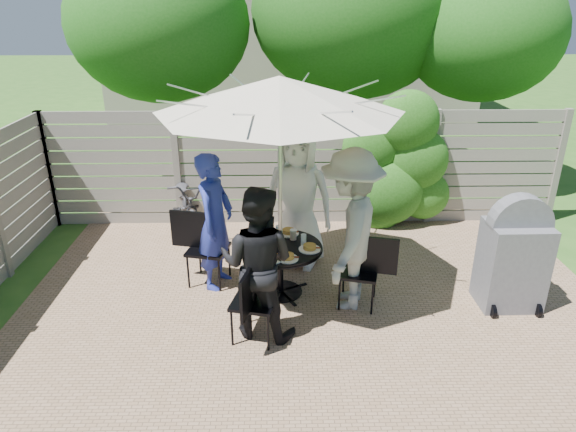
{
  "coord_description": "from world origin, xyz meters",
  "views": [
    {
      "loc": [
        -0.42,
        -4.68,
        3.39
      ],
      "look_at": [
        -0.31,
        1.02,
        0.96
      ],
      "focal_mm": 32.0,
      "sensor_mm": 36.0,
      "label": 1
    }
  ],
  "objects_px": {
    "umbrella": "(279,94)",
    "bbq_grill": "(513,257)",
    "plate_right": "(310,248)",
    "coffee_cup": "(293,235)",
    "person_front": "(257,264)",
    "plate_left": "(252,241)",
    "person_back": "(298,198)",
    "glass_back": "(278,231)",
    "chair_right": "(359,285)",
    "glass_front": "(283,251)",
    "plate_back": "(289,232)",
    "person_right": "(350,231)",
    "bicycle": "(188,205)",
    "plate_front": "(271,258)",
    "glass_right": "(304,240)",
    "patio_table": "(280,261)",
    "chair_front": "(255,317)",
    "chair_left": "(208,262)",
    "chair_back": "(300,241)",
    "person_left": "(215,222)",
    "syrup_jug": "(277,238)",
    "plate_extra": "(288,257)"
  },
  "relations": [
    {
      "from": "glass_right",
      "to": "bbq_grill",
      "type": "height_order",
      "value": "bbq_grill"
    },
    {
      "from": "person_left",
      "to": "bicycle",
      "type": "xyz_separation_m",
      "value": [
        -0.6,
        1.53,
        -0.38
      ]
    },
    {
      "from": "patio_table",
      "to": "chair_front",
      "type": "bearing_deg",
      "value": -106.96
    },
    {
      "from": "plate_left",
      "to": "plate_right",
      "type": "xyz_separation_m",
      "value": [
        0.69,
        -0.21,
        0.0
      ]
    },
    {
      "from": "patio_table",
      "to": "plate_back",
      "type": "bearing_deg",
      "value": 72.98
    },
    {
      "from": "umbrella",
      "to": "glass_right",
      "type": "height_order",
      "value": "umbrella"
    },
    {
      "from": "plate_front",
      "to": "plate_right",
      "type": "distance_m",
      "value": 0.51
    },
    {
      "from": "chair_back",
      "to": "coffee_cup",
      "type": "relative_size",
      "value": 7.39
    },
    {
      "from": "glass_back",
      "to": "bbq_grill",
      "type": "bearing_deg",
      "value": -12.12
    },
    {
      "from": "person_back",
      "to": "plate_left",
      "type": "xyz_separation_m",
      "value": [
        -0.59,
        -0.69,
        -0.28
      ]
    },
    {
      "from": "bicycle",
      "to": "bbq_grill",
      "type": "xyz_separation_m",
      "value": [
        4.09,
        -2.08,
        0.14
      ]
    },
    {
      "from": "patio_table",
      "to": "plate_right",
      "type": "distance_m",
      "value": 0.42
    },
    {
      "from": "chair_back",
      "to": "person_back",
      "type": "bearing_deg",
      "value": -4.06
    },
    {
      "from": "person_right",
      "to": "bicycle",
      "type": "height_order",
      "value": "person_right"
    },
    {
      "from": "bbq_grill",
      "to": "umbrella",
      "type": "bearing_deg",
      "value": 172.9
    },
    {
      "from": "person_right",
      "to": "bicycle",
      "type": "relative_size",
      "value": 1.02
    },
    {
      "from": "chair_right",
      "to": "plate_right",
      "type": "relative_size",
      "value": 3.5
    },
    {
      "from": "plate_right",
      "to": "coffee_cup",
      "type": "bearing_deg",
      "value": 122.75
    },
    {
      "from": "chair_back",
      "to": "plate_front",
      "type": "height_order",
      "value": "chair_back"
    },
    {
      "from": "chair_left",
      "to": "glass_right",
      "type": "bearing_deg",
      "value": 0.65
    },
    {
      "from": "glass_back",
      "to": "plate_back",
      "type": "bearing_deg",
      "value": 26.73
    },
    {
      "from": "person_front",
      "to": "plate_right",
      "type": "distance_m",
      "value": 0.92
    },
    {
      "from": "bicycle",
      "to": "person_right",
      "type": "bearing_deg",
      "value": -60.41
    },
    {
      "from": "plate_back",
      "to": "plate_extra",
      "type": "relative_size",
      "value": 1.08
    },
    {
      "from": "umbrella",
      "to": "syrup_jug",
      "type": "xyz_separation_m",
      "value": [
        -0.04,
        0.07,
        -1.71
      ]
    },
    {
      "from": "plate_right",
      "to": "bicycle",
      "type": "relative_size",
      "value": 0.14
    },
    {
      "from": "patio_table",
      "to": "glass_back",
      "type": "height_order",
      "value": "glass_back"
    },
    {
      "from": "patio_table",
      "to": "chair_front",
      "type": "height_order",
      "value": "chair_front"
    },
    {
      "from": "chair_left",
      "to": "glass_back",
      "type": "relative_size",
      "value": 6.99
    },
    {
      "from": "syrup_jug",
      "to": "coffee_cup",
      "type": "bearing_deg",
      "value": 29.72
    },
    {
      "from": "chair_left",
      "to": "plate_front",
      "type": "relative_size",
      "value": 3.77
    },
    {
      "from": "patio_table",
      "to": "chair_front",
      "type": "xyz_separation_m",
      "value": [
        -0.28,
        -0.92,
        -0.17
      ]
    },
    {
      "from": "chair_right",
      "to": "glass_front",
      "type": "distance_m",
      "value": 1.01
    },
    {
      "from": "chair_left",
      "to": "syrup_jug",
      "type": "relative_size",
      "value": 6.12
    },
    {
      "from": "person_left",
      "to": "glass_back",
      "type": "relative_size",
      "value": 12.42
    },
    {
      "from": "umbrella",
      "to": "bbq_grill",
      "type": "bearing_deg",
      "value": -6.45
    },
    {
      "from": "plate_front",
      "to": "coffee_cup",
      "type": "height_order",
      "value": "coffee_cup"
    },
    {
      "from": "umbrella",
      "to": "plate_right",
      "type": "bearing_deg",
      "value": -17.02
    },
    {
      "from": "patio_table",
      "to": "person_front",
      "type": "distance_m",
      "value": 0.92
    },
    {
      "from": "person_back",
      "to": "glass_back",
      "type": "bearing_deg",
      "value": -100.42
    },
    {
      "from": "glass_back",
      "to": "bbq_grill",
      "type": "height_order",
      "value": "bbq_grill"
    },
    {
      "from": "person_left",
      "to": "chair_right",
      "type": "relative_size",
      "value": 1.91
    },
    {
      "from": "umbrella",
      "to": "chair_front",
      "type": "bearing_deg",
      "value": -106.96
    },
    {
      "from": "chair_right",
      "to": "plate_front",
      "type": "xyz_separation_m",
      "value": [
        -1.03,
        -0.06,
        0.41
      ]
    },
    {
      "from": "chair_front",
      "to": "person_right",
      "type": "relative_size",
      "value": 0.49
    },
    {
      "from": "plate_front",
      "to": "glass_right",
      "type": "relative_size",
      "value": 1.86
    },
    {
      "from": "person_right",
      "to": "glass_back",
      "type": "relative_size",
      "value": 13.7
    },
    {
      "from": "patio_table",
      "to": "chair_back",
      "type": "bearing_deg",
      "value": 73.05
    },
    {
      "from": "chair_right",
      "to": "plate_back",
      "type": "relative_size",
      "value": 3.5
    },
    {
      "from": "person_front",
      "to": "plate_left",
      "type": "xyz_separation_m",
      "value": [
        -0.1,
        0.9,
        -0.17
      ]
    }
  ]
}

